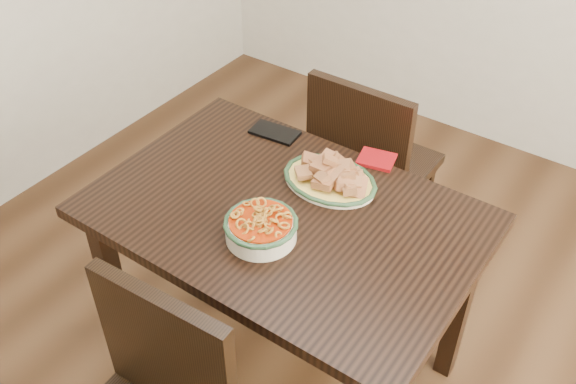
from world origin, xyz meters
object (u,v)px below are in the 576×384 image
Objects in this scene: dining_table at (284,235)px; chair_far at (368,162)px; fish_plate at (330,172)px; noodle_bowl at (261,226)px; smartphone at (275,132)px.

chair_far reaches higher than dining_table.
fish_plate is at bearing 77.88° from dining_table.
chair_far is 0.56m from fish_plate.
chair_far is at bearing 102.52° from fish_plate.
fish_plate is 1.42× the size of noodle_bowl.
noodle_bowl is 0.53m from smartphone.
fish_plate is (0.10, -0.47, 0.30)m from chair_far.
fish_plate reaches higher than dining_table.
chair_far is 0.85m from noodle_bowl.
dining_table is 5.39× the size of noodle_bowl.
fish_plate is at bearing -28.11° from smartphone.
dining_table is 3.80× the size of fish_plate.
dining_table is 0.20m from noodle_bowl.
smartphone reaches higher than dining_table.
chair_far is at bearing 95.40° from noodle_bowl.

